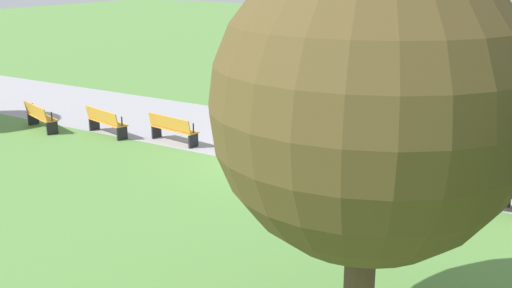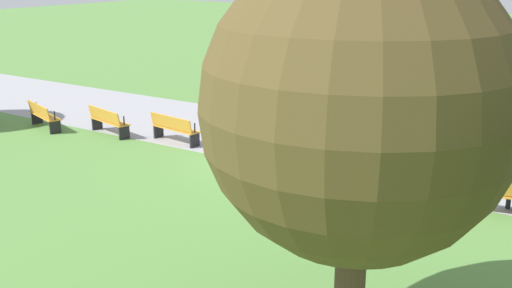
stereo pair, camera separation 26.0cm
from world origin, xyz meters
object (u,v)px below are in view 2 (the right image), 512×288
at_px(tree_0, 358,107).
at_px(bench_4, 174,128).
at_px(bench_5, 244,138).
at_px(bench_6, 319,152).
at_px(bench_7, 403,170).
at_px(lamp_post, 294,57).
at_px(bench_8, 501,194).
at_px(bench_3, 108,121).
at_px(bench_2, 43,115).

bearing_deg(tree_0, bench_4, 142.32).
bearing_deg(bench_5, bench_6, 2.63).
bearing_deg(bench_7, bench_6, 166.88).
xyz_separation_m(bench_4, tree_0, (9.31, -7.19, 3.23)).
height_order(bench_4, bench_6, same).
xyz_separation_m(bench_5, lamp_post, (1.25, 0.71, 2.42)).
bearing_deg(bench_6, bench_8, -10.47).
relative_size(bench_4, bench_5, 1.02).
relative_size(bench_3, lamp_post, 0.45).
height_order(bench_2, lamp_post, lamp_post).
distance_m(bench_4, bench_7, 7.47).
bearing_deg(bench_3, bench_2, -151.16).
xyz_separation_m(bench_4, bench_8, (9.93, -0.45, 0.00)).
height_order(bench_3, bench_7, same).
distance_m(tree_0, lamp_post, 9.89).
distance_m(bench_4, lamp_post, 4.55).
bearing_deg(lamp_post, bench_5, -150.27).
distance_m(bench_5, bench_7, 4.99).
xyz_separation_m(bench_4, bench_6, (4.98, 0.23, 0.00)).
xyz_separation_m(bench_7, lamp_post, (-3.74, 0.94, 2.42)).
bearing_deg(bench_3, lamp_post, 25.83).
bearing_deg(bench_3, tree_0, -16.65).
bearing_deg(bench_8, bench_7, 156.39).
height_order(bench_4, bench_8, same).
distance_m(bench_2, bench_8, 14.80).
relative_size(bench_4, bench_7, 1.00).
bearing_deg(bench_4, bench_6, 10.50).
height_order(bench_8, tree_0, tree_0).
bearing_deg(bench_3, bench_4, 23.61).
bearing_deg(bench_7, bench_2, 177.34).
xyz_separation_m(bench_2, bench_8, (14.79, 0.68, 0.00)).
distance_m(bench_4, bench_5, 2.50).
height_order(bench_6, bench_8, same).
xyz_separation_m(bench_5, bench_8, (7.44, -0.68, 0.00)).
height_order(bench_4, lamp_post, lamp_post).
bearing_deg(bench_5, tree_0, -44.77).
bearing_deg(bench_6, bench_7, -7.86).
xyz_separation_m(bench_5, bench_6, (2.50, 0.00, 0.00)).
xyz_separation_m(bench_2, tree_0, (14.16, -6.06, 3.23)).
bearing_deg(tree_0, bench_8, 84.73).
relative_size(bench_7, bench_8, 0.99).
distance_m(bench_6, lamp_post, 2.82).
xyz_separation_m(bench_4, bench_5, (2.49, 0.23, 0.00)).
relative_size(bench_8, tree_0, 0.32).
distance_m(bench_4, tree_0, 12.19).
bearing_deg(bench_8, bench_4, 164.24).
height_order(bench_6, lamp_post, lamp_post).
relative_size(bench_2, bench_3, 1.00).
xyz_separation_m(bench_3, bench_8, (12.38, 0.00, 0.00)).
height_order(bench_4, bench_7, same).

